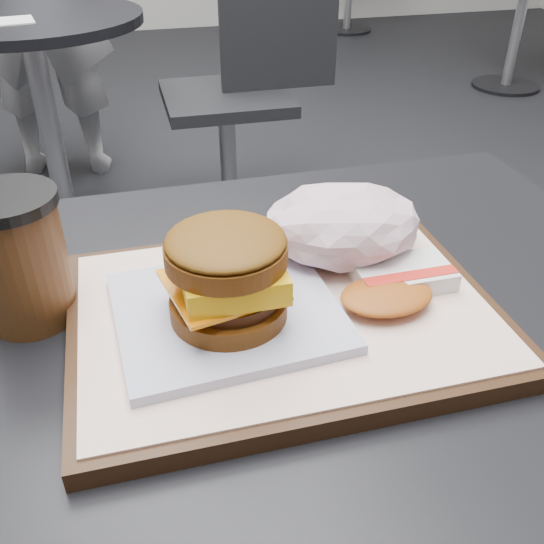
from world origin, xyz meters
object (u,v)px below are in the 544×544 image
at_px(breakfast_sandwich, 228,284).
at_px(hash_brown, 396,284).
at_px(customer_table, 280,446).
at_px(crumpled_wrapper, 344,225).
at_px(serving_tray, 284,314).
at_px(coffee_cup, 20,258).
at_px(neighbor_chair, 244,82).
at_px(neighbor_table, 40,80).

height_order(breakfast_sandwich, hash_brown, breakfast_sandwich).
height_order(customer_table, crumpled_wrapper, crumpled_wrapper).
bearing_deg(breakfast_sandwich, customer_table, 23.43).
height_order(breakfast_sandwich, crumpled_wrapper, breakfast_sandwich).
xyz_separation_m(customer_table, serving_tray, (-0.00, -0.01, 0.20)).
xyz_separation_m(coffee_cup, neighbor_chair, (0.54, 1.55, -0.32)).
bearing_deg(neighbor_chair, crumpled_wrapper, -98.58).
xyz_separation_m(customer_table, hash_brown, (0.10, -0.02, 0.22)).
bearing_deg(coffee_cup, crumpled_wrapper, -0.23).
bearing_deg(crumpled_wrapper, coffee_cup, 179.77).
xyz_separation_m(neighbor_table, neighbor_chair, (0.66, -0.05, -0.04)).
bearing_deg(coffee_cup, neighbor_table, 94.55).
relative_size(neighbor_table, neighbor_chair, 0.85).
height_order(neighbor_table, neighbor_chair, neighbor_chair).
height_order(hash_brown, coffee_cup, coffee_cup).
distance_m(serving_tray, neighbor_chair, 1.67).
distance_m(hash_brown, coffee_cup, 0.34).
bearing_deg(crumpled_wrapper, neighbor_table, 105.06).
relative_size(hash_brown, crumpled_wrapper, 0.76).
bearing_deg(breakfast_sandwich, coffee_cup, 154.84).
xyz_separation_m(breakfast_sandwich, hash_brown, (0.16, 0.00, -0.03)).
bearing_deg(neighbor_chair, neighbor_table, 176.06).
bearing_deg(hash_brown, neighbor_table, 105.18).
bearing_deg(customer_table, hash_brown, -11.34).
relative_size(breakfast_sandwich, neighbor_table, 0.27).
distance_m(hash_brown, neighbor_chair, 1.66).
bearing_deg(hash_brown, serving_tray, 175.78).
height_order(serving_tray, hash_brown, hash_brown).
bearing_deg(crumpled_wrapper, hash_brown, -72.16).
height_order(customer_table, serving_tray, serving_tray).
relative_size(breakfast_sandwich, coffee_cup, 1.60).
relative_size(breakfast_sandwich, neighbor_chair, 0.23).
bearing_deg(hash_brown, coffee_cup, 166.66).
bearing_deg(breakfast_sandwich, hash_brown, 0.86).
relative_size(hash_brown, neighbor_table, 0.16).
bearing_deg(neighbor_chair, customer_table, -101.02).
distance_m(customer_table, neighbor_table, 1.69).
distance_m(breakfast_sandwich, coffee_cup, 0.19).
distance_m(serving_tray, crumpled_wrapper, 0.11).
distance_m(crumpled_wrapper, neighbor_chair, 1.60).
bearing_deg(breakfast_sandwich, serving_tray, 10.96).
bearing_deg(serving_tray, crumpled_wrapper, 40.52).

